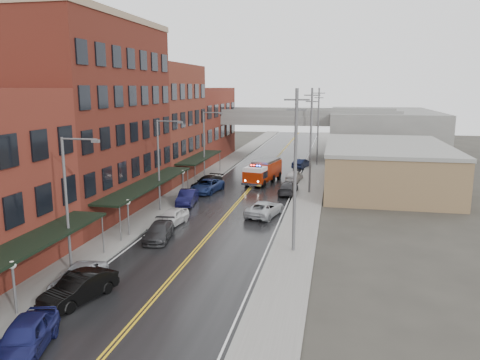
{
  "coord_description": "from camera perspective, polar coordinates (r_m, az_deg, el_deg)",
  "views": [
    {
      "loc": [
        10.0,
        -18.27,
        12.04
      ],
      "look_at": [
        0.79,
        26.4,
        3.0
      ],
      "focal_mm": 35.0,
      "sensor_mm": 36.0,
      "label": 1
    }
  ],
  "objects": [
    {
      "name": "globe_lamp_0",
      "position": [
        27.83,
        -25.93,
        -10.43
      ],
      "size": [
        0.44,
        0.44,
        3.12
      ],
      "color": "#59595B",
      "rests_on": "ground"
    },
    {
      "name": "awning_1",
      "position": [
        45.72,
        -11.09,
        -0.42
      ],
      "size": [
        2.6,
        18.0,
        3.09
      ],
      "color": "black",
      "rests_on": "ground"
    },
    {
      "name": "brick_building_c",
      "position": [
        63.38,
        -10.02,
        6.94
      ],
      "size": [
        9.0,
        15.0,
        15.0
      ],
      "primitive_type": "cube",
      "color": "brown",
      "rests_on": "ground"
    },
    {
      "name": "ground",
      "position": [
        24.05,
        -15.59,
        -19.27
      ],
      "size": [
        220.0,
        220.0,
        0.0
      ],
      "primitive_type": "plane",
      "color": "#2D2B26",
      "rests_on": "ground"
    },
    {
      "name": "globe_lamp_1",
      "position": [
        39.21,
        -13.5,
        -3.47
      ],
      "size": [
        0.44,
        0.44,
        3.12
      ],
      "color": "#59595B",
      "rests_on": "ground"
    },
    {
      "name": "parked_car_left_2",
      "position": [
        30.55,
        -19.15,
        -11.28
      ],
      "size": [
        2.74,
        5.08,
        1.36
      ],
      "primitive_type": "imported",
      "rotation": [
        0.0,
        0.0,
        0.1
      ],
      "color": "#97989E",
      "rests_on": "ground"
    },
    {
      "name": "street_lamp_1",
      "position": [
        45.9,
        -9.63,
        2.47
      ],
      "size": [
        2.64,
        0.22,
        9.0
      ],
      "color": "#59595B",
      "rests_on": "ground"
    },
    {
      "name": "fire_truck",
      "position": [
        59.89,
        2.81,
        1.11
      ],
      "size": [
        4.36,
        8.19,
        2.86
      ],
      "rotation": [
        0.0,
        0.0,
        -0.2
      ],
      "color": "#901F06",
      "rests_on": "ground"
    },
    {
      "name": "road",
      "position": [
        50.74,
        -0.05,
        -2.5
      ],
      "size": [
        11.0,
        160.0,
        0.02
      ],
      "primitive_type": "cube",
      "color": "black",
      "rests_on": "ground"
    },
    {
      "name": "awning_0",
      "position": [
        29.73,
        -25.39,
        -7.64
      ],
      "size": [
        2.6,
        16.0,
        3.09
      ],
      "color": "black",
      "rests_on": "ground"
    },
    {
      "name": "brick_building_far",
      "position": [
        79.97,
        -5.36,
        6.83
      ],
      "size": [
        9.0,
        20.0,
        12.0
      ],
      "primitive_type": "cube",
      "color": "maroon",
      "rests_on": "ground"
    },
    {
      "name": "parked_car_left_1",
      "position": [
        28.89,
        -19.04,
        -12.34
      ],
      "size": [
        2.97,
        5.1,
        1.59
      ],
      "primitive_type": "imported",
      "rotation": [
        0.0,
        0.0,
        -0.29
      ],
      "color": "black",
      "rests_on": "ground"
    },
    {
      "name": "sidewalk_right",
      "position": [
        49.8,
        8.21,
        -2.81
      ],
      "size": [
        3.0,
        160.0,
        0.15
      ],
      "primitive_type": "cube",
      "color": "slate",
      "rests_on": "ground"
    },
    {
      "name": "parked_car_left_3",
      "position": [
        38.33,
        -9.84,
        -6.2
      ],
      "size": [
        2.49,
        4.87,
        1.35
      ],
      "primitive_type": "imported",
      "rotation": [
        0.0,
        0.0,
        0.13
      ],
      "color": "#29292C",
      "rests_on": "ground"
    },
    {
      "name": "right_far_block",
      "position": [
        88.99,
        16.84,
        5.55
      ],
      "size": [
        18.0,
        30.0,
        8.0
      ],
      "primitive_type": "cube",
      "color": "slate",
      "rests_on": "ground"
    },
    {
      "name": "curb_right",
      "position": [
        49.92,
        6.32,
        -2.73
      ],
      "size": [
        0.3,
        160.0,
        0.15
      ],
      "primitive_type": "cube",
      "color": "gray",
      "rests_on": "ground"
    },
    {
      "name": "parked_car_left_6",
      "position": [
        54.66,
        -4.03,
        -0.73
      ],
      "size": [
        3.35,
        5.77,
        1.51
      ],
      "primitive_type": "imported",
      "rotation": [
        0.0,
        0.0,
        -0.16
      ],
      "color": "navy",
      "rests_on": "ground"
    },
    {
      "name": "utility_pole_2",
      "position": [
        73.54,
        9.5,
        6.59
      ],
      "size": [
        1.8,
        0.24,
        12.0
      ],
      "color": "#59595B",
      "rests_on": "ground"
    },
    {
      "name": "parked_car_left_7",
      "position": [
        56.28,
        -4.03,
        -0.35
      ],
      "size": [
        3.34,
        5.77,
        1.57
      ],
      "primitive_type": "imported",
      "rotation": [
        0.0,
        0.0,
        -0.22
      ],
      "color": "black",
      "rests_on": "ground"
    },
    {
      "name": "street_lamp_0",
      "position": [
        31.79,
        -20.07,
        -1.93
      ],
      "size": [
        2.64,
        0.22,
        9.0
      ],
      "color": "#59595B",
      "rests_on": "ground"
    },
    {
      "name": "parked_car_right_1",
      "position": [
        53.92,
        5.89,
        -0.97
      ],
      "size": [
        2.08,
        4.95,
        1.43
      ],
      "primitive_type": "imported",
      "rotation": [
        0.0,
        0.0,
        3.12
      ],
      "color": "#2A292C",
      "rests_on": "ground"
    },
    {
      "name": "parked_car_right_0",
      "position": [
        44.6,
        3.03,
        -3.49
      ],
      "size": [
        3.53,
        5.67,
        1.46
      ],
      "primitive_type": "imported",
      "rotation": [
        0.0,
        0.0,
        2.92
      ],
      "color": "#AFB2B7",
      "rests_on": "ground"
    },
    {
      "name": "brick_building_b",
      "position": [
        47.49,
        -17.9,
        7.01
      ],
      "size": [
        9.0,
        20.0,
        18.0
      ],
      "primitive_type": "cube",
      "color": "#4F1614",
      "rests_on": "ground"
    },
    {
      "name": "utility_pole_1",
      "position": [
        53.65,
        8.63,
        4.95
      ],
      "size": [
        1.8,
        0.24,
        12.0
      ],
      "color": "#59595B",
      "rests_on": "ground"
    },
    {
      "name": "globe_lamp_2",
      "position": [
        51.9,
        -6.99,
        0.32
      ],
      "size": [
        0.44,
        0.44,
        3.12
      ],
      "color": "#59595B",
      "rests_on": "ground"
    },
    {
      "name": "parked_car_left_4",
      "position": [
        42.09,
        -8.31,
        -4.49
      ],
      "size": [
        2.29,
        4.5,
        1.47
      ],
      "primitive_type": "imported",
      "rotation": [
        0.0,
        0.0,
        -0.13
      ],
      "color": "silver",
      "rests_on": "ground"
    },
    {
      "name": "overpass",
      "position": [
        81.11,
        4.57,
        6.9
      ],
      "size": [
        40.0,
        10.0,
        7.5
      ],
      "color": "slate",
      "rests_on": "ground"
    },
    {
      "name": "tan_building",
      "position": [
        59.35,
        17.3,
        1.45
      ],
      "size": [
        14.0,
        22.0,
        5.0
      ],
      "primitive_type": "cube",
      "color": "olive",
      "rests_on": "ground"
    },
    {
      "name": "parked_car_right_2",
      "position": [
        61.38,
        6.63,
        0.53
      ],
      "size": [
        2.22,
        4.53,
        1.49
      ],
      "primitive_type": "imported",
      "rotation": [
        0.0,
        0.0,
        3.03
      ],
      "color": "silver",
      "rests_on": "ground"
    },
    {
      "name": "awning_2",
      "position": [
        61.98,
        -4.87,
        2.77
      ],
      "size": [
        2.6,
        13.0,
        3.09
      ],
      "color": "black",
      "rests_on": "ground"
    },
    {
      "name": "parked_car_left_0",
      "position": [
        24.61,
        -24.75,
        -17.0
      ],
      "size": [
        3.12,
        5.19,
        1.65
      ],
      "primitive_type": "imported",
      "rotation": [
        0.0,
        0.0,
        0.26
      ],
      "color": "#15184F",
      "rests_on": "ground"
    },
    {
      "name": "street_lamp_2",
      "position": [
        60.96,
        -4.19,
        4.73
      ],
      "size": [
        2.64,
        0.22,
        9.0
      ],
      "color": "#59595B",
      "rests_on": "ground"
    },
    {
      "name": "parked_car_left_5",
      "position": [
        49.19,
        -6.43,
        -2.11
      ],
      "size": [
        2.12,
        4.81,
        1.54
      ],
      "primitive_type": "imported",
      "rotation": [
        0.0,
        0.0,
        0.11
      ],
      "color": "#0E0E34",
      "rests_on": "ground"
    },
    {
      "name": "curb_left",
      "position": [
        52.13,
        -6.15,
        -2.12
      ],
      "size": [
        0.3,
        160.0,
        0.15
      ],
      "primitive_type": "cube",
      "color": "gray",
      "rests_on": "ground"
    },
    {
      "name": "utility_pole_0",
      "position": [
        33.87,
        6.75,
        1.39
      ],
      "size": [
        1.8,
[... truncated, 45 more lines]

